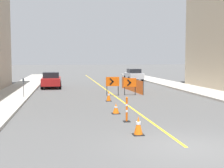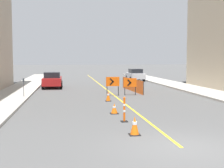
% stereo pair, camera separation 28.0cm
% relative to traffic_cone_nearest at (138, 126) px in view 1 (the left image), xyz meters
% --- Properties ---
extents(ground_plane, '(300.00, 300.00, 0.00)m').
position_rel_traffic_cone_nearest_xyz_m(ground_plane, '(1.16, -1.91, -0.36)').
color(ground_plane, '#4C4C4C').
extents(lane_stripe, '(0.12, 46.92, 0.01)m').
position_rel_traffic_cone_nearest_xyz_m(lane_stripe, '(1.16, 21.54, -0.35)').
color(lane_stripe, gold).
rests_on(lane_stripe, ground_plane).
extents(sidewalk_left, '(3.00, 46.92, 0.15)m').
position_rel_traffic_cone_nearest_xyz_m(sidewalk_left, '(-6.81, 21.54, -0.28)').
color(sidewalk_left, '#ADA89E').
rests_on(sidewalk_left, ground_plane).
extents(sidewalk_right, '(3.00, 46.92, 0.15)m').
position_rel_traffic_cone_nearest_xyz_m(sidewalk_right, '(9.13, 21.54, -0.28)').
color(sidewalk_right, '#ADA89E').
rests_on(sidewalk_right, ground_plane).
extents(traffic_cone_nearest, '(0.42, 0.42, 0.72)m').
position_rel_traffic_cone_nearest_xyz_m(traffic_cone_nearest, '(0.00, 0.00, 0.00)').
color(traffic_cone_nearest, black).
rests_on(traffic_cone_nearest, ground_plane).
extents(traffic_cone_second, '(0.43, 0.43, 0.56)m').
position_rel_traffic_cone_nearest_xyz_m(traffic_cone_second, '(-0.07, 4.69, -0.08)').
color(traffic_cone_second, black).
rests_on(traffic_cone_second, ground_plane).
extents(traffic_cone_third, '(0.38, 0.38, 0.72)m').
position_rel_traffic_cone_nearest_xyz_m(traffic_cone_third, '(0.25, 9.59, 0.00)').
color(traffic_cone_third, black).
rests_on(traffic_cone_third, ground_plane).
extents(delineator_post_front, '(0.31, 0.31, 1.16)m').
position_rel_traffic_cone_nearest_xyz_m(delineator_post_front, '(0.06, 2.51, 0.14)').
color(delineator_post_front, black).
rests_on(delineator_post_front, ground_plane).
extents(arrow_barricade_primary, '(1.07, 0.12, 1.48)m').
position_rel_traffic_cone_nearest_xyz_m(arrow_barricade_primary, '(1.02, 12.75, 0.69)').
color(arrow_barricade_primary, '#EF560C').
rests_on(arrow_barricade_primary, ground_plane).
extents(arrow_barricade_secondary, '(1.02, 0.13, 1.37)m').
position_rel_traffic_cone_nearest_xyz_m(arrow_barricade_secondary, '(2.44, 12.84, 0.60)').
color(arrow_barricade_secondary, '#EF560C').
rests_on(arrow_barricade_secondary, ground_plane).
extents(safety_mesh_fence, '(0.49, 6.79, 1.11)m').
position_rel_traffic_cone_nearest_xyz_m(safety_mesh_fence, '(3.27, 16.04, 0.20)').
color(safety_mesh_fence, '#EF560C').
rests_on(safety_mesh_fence, ground_plane).
extents(parked_car_curb_near, '(1.93, 4.30, 1.59)m').
position_rel_traffic_cone_nearest_xyz_m(parked_car_curb_near, '(-3.99, 20.11, 0.44)').
color(parked_car_curb_near, maroon).
rests_on(parked_car_curb_near, ground_plane).
extents(parked_car_curb_mid, '(1.94, 4.33, 1.59)m').
position_rel_traffic_cone_nearest_xyz_m(parked_car_curb_mid, '(6.41, 28.92, 0.44)').
color(parked_car_curb_mid, '#B7B7BC').
rests_on(parked_car_curb_mid, ground_plane).
extents(parking_meter_near_curb, '(0.12, 0.11, 1.37)m').
position_rel_traffic_cone_nearest_xyz_m(parking_meter_near_curb, '(-5.67, 11.80, 0.76)').
color(parking_meter_near_curb, '#4C4C51').
rests_on(parking_meter_near_curb, sidewalk_left).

